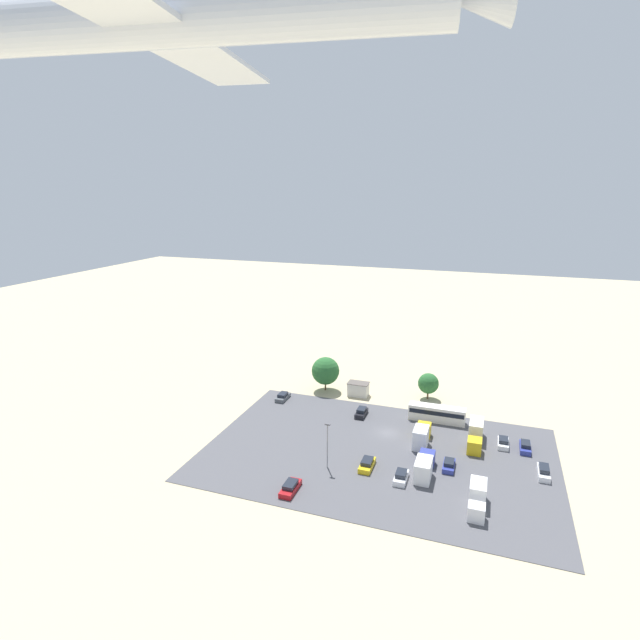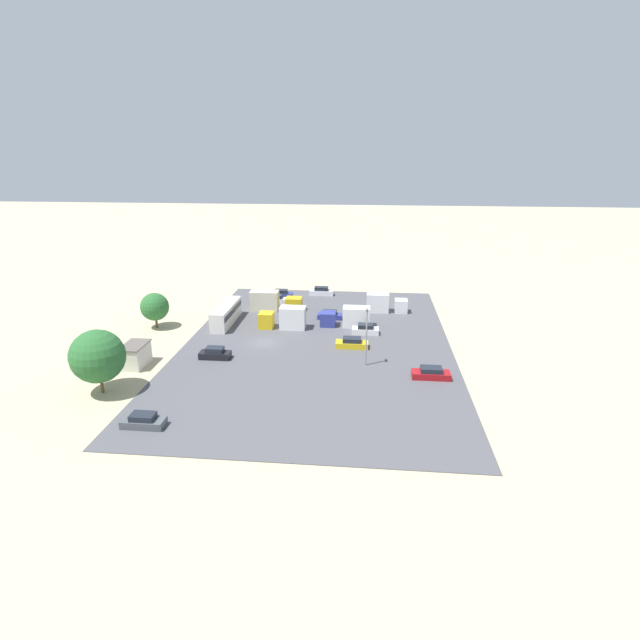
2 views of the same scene
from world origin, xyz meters
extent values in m
plane|color=tan|center=(0.00, 0.00, 0.00)|extent=(400.00, 400.00, 0.00)
cube|color=#4C4C51|center=(0.00, 7.92, 0.04)|extent=(59.34, 39.03, 0.08)
cube|color=silver|center=(9.81, -15.36, 1.46)|extent=(4.38, 2.65, 2.92)
cube|color=#59514C|center=(9.81, -15.36, 2.98)|extent=(4.62, 2.89, 0.12)
cube|color=silver|center=(-8.18, -8.05, 1.65)|extent=(10.94, 2.43, 3.14)
cube|color=black|center=(-8.18, -8.05, 2.22)|extent=(10.50, 2.47, 0.88)
cube|color=silver|center=(-20.55, -1.95, 0.52)|extent=(1.85, 4.08, 0.87)
cube|color=#1E232D|center=(-20.55, -1.95, 1.27)|extent=(1.55, 2.29, 0.64)
cube|color=silver|center=(-5.31, 14.95, 0.53)|extent=(1.87, 4.16, 0.91)
cube|color=#1E232D|center=(-5.31, 14.95, 1.32)|extent=(1.57, 2.33, 0.67)
cube|color=maroon|center=(10.02, 23.34, 0.50)|extent=(1.95, 4.80, 0.85)
cube|color=#1E232D|center=(10.02, 23.34, 1.23)|extent=(1.64, 2.69, 0.62)
cube|color=black|center=(6.50, -5.57, 0.55)|extent=(1.82, 4.25, 0.93)
cube|color=#1E232D|center=(6.50, -5.57, 1.35)|extent=(1.53, 2.38, 0.68)
cube|color=navy|center=(-24.19, -1.64, 0.52)|extent=(1.80, 4.39, 0.89)
cube|color=#1E232D|center=(-24.19, -1.64, 1.29)|extent=(1.51, 2.46, 0.65)
cube|color=silver|center=(-26.61, 6.05, 0.56)|extent=(1.75, 4.76, 0.95)
cube|color=#1E232D|center=(-26.61, 6.05, 1.38)|extent=(1.47, 2.66, 0.70)
cube|color=#4C5156|center=(24.73, -7.68, 0.50)|extent=(1.91, 4.44, 0.84)
cube|color=#1E232D|center=(24.73, -7.68, 1.22)|extent=(1.61, 2.48, 0.61)
cube|color=navy|center=(-12.10, 8.84, 0.49)|extent=(1.83, 4.15, 0.83)
cube|color=#1E232D|center=(-12.10, 8.84, 1.21)|extent=(1.54, 2.33, 0.61)
cube|color=gold|center=(0.65, 13.06, 0.51)|extent=(1.95, 4.69, 0.86)
cube|color=#1E232D|center=(0.65, 13.06, 1.26)|extent=(1.64, 2.63, 0.63)
cube|color=silver|center=(-16.88, 21.10, 1.23)|extent=(2.32, 2.19, 2.30)
cube|color=white|center=(-16.88, 16.97, 1.72)|extent=(2.32, 3.88, 3.29)
cube|color=gold|center=(-6.63, -1.01, 1.33)|extent=(2.43, 2.28, 2.51)
cube|color=white|center=(-6.63, 3.30, 1.87)|extent=(2.43, 4.06, 3.58)
cube|color=gold|center=(-15.76, 2.15, 1.32)|extent=(2.41, 2.80, 2.48)
cube|color=beige|center=(-15.76, -3.14, 1.85)|extent=(2.41, 4.98, 3.54)
cube|color=navy|center=(-8.52, 8.82, 1.23)|extent=(2.47, 2.44, 2.29)
cube|color=white|center=(-8.52, 13.44, 1.72)|extent=(2.47, 4.34, 3.28)
cylinder|color=brown|center=(-5.01, -18.76, 0.94)|extent=(0.36, 0.36, 1.87)
sphere|color=#28602D|center=(-5.01, -18.76, 3.56)|extent=(4.49, 4.49, 4.49)
cylinder|color=brown|center=(17.69, -15.88, 1.15)|extent=(0.36, 0.36, 2.31)
sphere|color=#28602D|center=(17.69, -15.88, 4.67)|extent=(6.29, 6.29, 6.29)
cylinder|color=gray|center=(6.86, 15.10, 3.85)|extent=(0.20, 0.20, 7.53)
cube|color=#4C4C51|center=(6.86, 15.10, 7.79)|extent=(0.90, 0.28, 0.20)
cylinder|color=silver|center=(4.38, 56.23, 54.42)|extent=(35.97, 8.45, 3.27)
cube|color=silver|center=(4.38, 56.23, 53.93)|extent=(9.66, 32.67, 0.36)
camera|label=1|loc=(-16.28, 84.75, 44.51)|focal=28.00mm
camera|label=2|loc=(68.25, 14.94, 27.29)|focal=28.00mm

